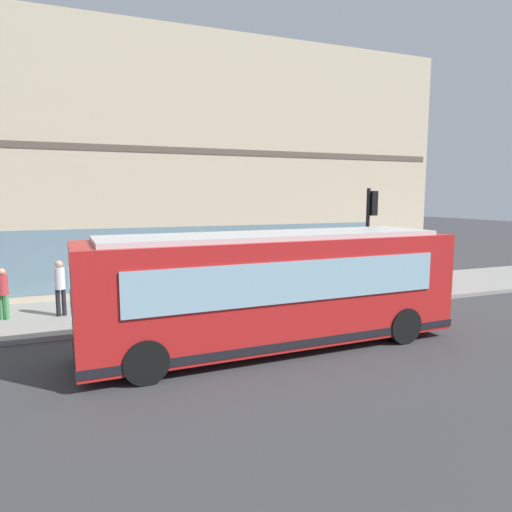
# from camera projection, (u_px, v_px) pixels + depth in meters

# --- Properties ---
(ground) EXTENTS (120.00, 120.00, 0.00)m
(ground) POSITION_uv_depth(u_px,v_px,m) (278.00, 345.00, 12.41)
(ground) COLOR #38383A
(sidewalk_curb) EXTENTS (4.66, 40.00, 0.15)m
(sidewalk_curb) POSITION_uv_depth(u_px,v_px,m) (224.00, 303.00, 16.95)
(sidewalk_curb) COLOR gray
(sidewalk_curb) RESTS_ON ground
(building_corner) EXTENTS (9.50, 22.52, 10.59)m
(building_corner) POSITION_uv_depth(u_px,v_px,m) (180.00, 171.00, 22.78)
(building_corner) COLOR beige
(building_corner) RESTS_ON ground
(city_bus_nearside) EXTENTS (2.85, 10.11, 3.07)m
(city_bus_nearside) POSITION_uv_depth(u_px,v_px,m) (274.00, 290.00, 12.09)
(city_bus_nearside) COLOR red
(city_bus_nearside) RESTS_ON ground
(traffic_light_near_corner) EXTENTS (0.32, 0.49, 4.16)m
(traffic_light_near_corner) POSITION_uv_depth(u_px,v_px,m) (370.00, 223.00, 16.88)
(traffic_light_near_corner) COLOR black
(traffic_light_near_corner) RESTS_ON sidewalk_curb
(fire_hydrant) EXTENTS (0.35, 0.35, 0.74)m
(fire_hydrant) POSITION_uv_depth(u_px,v_px,m) (238.00, 287.00, 17.79)
(fire_hydrant) COLOR yellow
(fire_hydrant) RESTS_ON sidewalk_curb
(pedestrian_by_light_pole) EXTENTS (0.32, 0.32, 1.82)m
(pedestrian_by_light_pole) POSITION_uv_depth(u_px,v_px,m) (60.00, 284.00, 14.72)
(pedestrian_by_light_pole) COLOR black
(pedestrian_by_light_pole) RESTS_ON sidewalk_curb
(pedestrian_walking_along_curb) EXTENTS (0.32, 0.32, 1.64)m
(pedestrian_walking_along_curb) POSITION_uv_depth(u_px,v_px,m) (3.00, 290.00, 14.31)
(pedestrian_walking_along_curb) COLOR #3F8C4C
(pedestrian_walking_along_curb) RESTS_ON sidewalk_curb
(pedestrian_near_hydrant) EXTENTS (0.32, 0.32, 1.54)m
(pedestrian_near_hydrant) POSITION_uv_depth(u_px,v_px,m) (425.00, 267.00, 19.44)
(pedestrian_near_hydrant) COLOR #8C3F8C
(pedestrian_near_hydrant) RESTS_ON sidewalk_curb
(pedestrian_near_building_entrance) EXTENTS (0.32, 0.32, 1.74)m
(pedestrian_near_building_entrance) POSITION_uv_depth(u_px,v_px,m) (370.00, 268.00, 18.23)
(pedestrian_near_building_entrance) COLOR gold
(pedestrian_near_building_entrance) RESTS_ON sidewalk_curb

